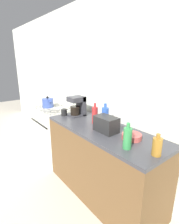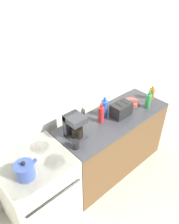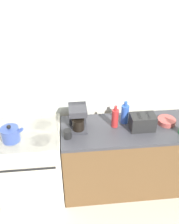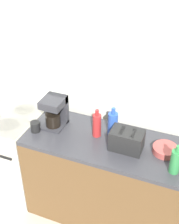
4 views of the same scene
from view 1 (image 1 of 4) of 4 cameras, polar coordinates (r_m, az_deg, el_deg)
ground_plane at (r=2.85m, az=-9.53°, el=-20.77°), size 12.00×12.00×0.00m
wall_back at (r=2.71m, az=2.76°, el=7.70°), size 8.00×0.05×2.60m
stove at (r=3.22m, az=-10.00°, el=-6.39°), size 0.74×0.71×0.93m
counter_block at (r=2.33m, az=4.06°, el=-16.01°), size 1.63×0.61×0.93m
kettle at (r=3.13m, az=-13.44°, el=2.96°), size 0.24×0.19×0.20m
toaster at (r=2.01m, az=5.47°, el=-3.96°), size 0.27×0.17×0.18m
coffee_maker at (r=2.57m, az=-3.88°, el=2.14°), size 0.19×0.22×0.29m
bottle_red at (r=2.26m, az=1.76°, el=-0.94°), size 0.08×0.08×0.27m
bottle_blue at (r=2.21m, az=5.11°, el=-1.29°), size 0.09×0.09×0.28m
bottle_amber at (r=1.63m, az=21.19°, el=-10.46°), size 0.08×0.08×0.20m
bottle_green at (r=1.66m, az=12.29°, el=-8.28°), size 0.08×0.08×0.25m
cup_black at (r=2.62m, az=-8.32°, el=-0.11°), size 0.09×0.09×0.10m
bowl at (r=1.89m, az=13.59°, el=-7.75°), size 0.21×0.21×0.06m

